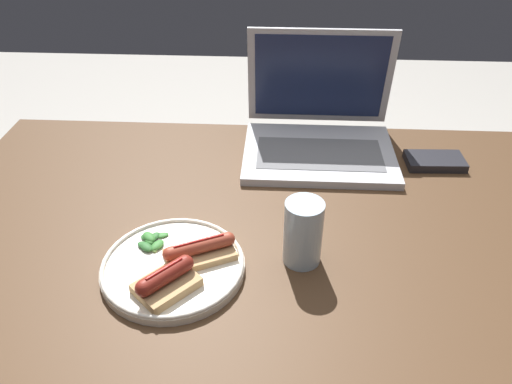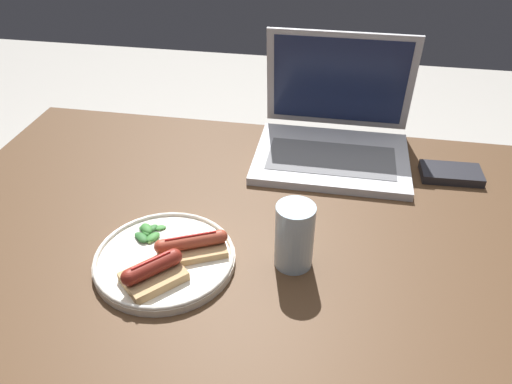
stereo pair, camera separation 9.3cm
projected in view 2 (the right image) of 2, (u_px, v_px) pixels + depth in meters
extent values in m
cube|color=#4C331E|center=(255.00, 236.00, 0.95)|extent=(1.29, 0.83, 0.04)
cylinder|color=#4C331E|center=(477.00, 291.00, 1.35)|extent=(0.06, 0.06, 0.73)
cylinder|color=#4C331E|center=(94.00, 243.00, 1.51)|extent=(0.06, 0.06, 0.73)
cube|color=#B7B7BC|center=(331.00, 158.00, 1.13)|extent=(0.34, 0.25, 0.02)
cube|color=slate|center=(331.00, 158.00, 1.11)|extent=(0.28, 0.14, 0.00)
cube|color=#B7B7BC|center=(339.00, 81.00, 1.17)|extent=(0.34, 0.04, 0.24)
cube|color=#192347|center=(339.00, 81.00, 1.17)|extent=(0.31, 0.03, 0.21)
cylinder|color=silver|center=(165.00, 260.00, 0.86)|extent=(0.24, 0.24, 0.01)
torus|color=silver|center=(164.00, 256.00, 0.86)|extent=(0.24, 0.24, 0.01)
cube|color=tan|center=(192.00, 250.00, 0.86)|extent=(0.13, 0.11, 0.01)
cylinder|color=#9E3D28|center=(191.00, 241.00, 0.85)|extent=(0.10, 0.07, 0.02)
sphere|color=#9E3D28|center=(221.00, 236.00, 0.86)|extent=(0.02, 0.02, 0.02)
sphere|color=#9E3D28|center=(161.00, 247.00, 0.84)|extent=(0.02, 0.02, 0.02)
cylinder|color=red|center=(191.00, 236.00, 0.85)|extent=(0.08, 0.04, 0.01)
cube|color=tan|center=(154.00, 277.00, 0.81)|extent=(0.12, 0.12, 0.02)
cylinder|color=maroon|center=(152.00, 267.00, 0.79)|extent=(0.07, 0.08, 0.03)
sphere|color=maroon|center=(129.00, 277.00, 0.78)|extent=(0.03, 0.03, 0.03)
sphere|color=maroon|center=(174.00, 257.00, 0.81)|extent=(0.03, 0.03, 0.03)
cylinder|color=red|center=(151.00, 261.00, 0.79)|extent=(0.05, 0.05, 0.00)
ellipsoid|color=#387A33|center=(153.00, 237.00, 0.89)|extent=(0.03, 0.03, 0.01)
ellipsoid|color=#2D662D|center=(144.00, 229.00, 0.91)|extent=(0.02, 0.02, 0.01)
ellipsoid|color=#2D662D|center=(142.00, 238.00, 0.89)|extent=(0.03, 0.03, 0.01)
ellipsoid|color=#2D662D|center=(152.00, 228.00, 0.91)|extent=(0.03, 0.03, 0.01)
ellipsoid|color=#2D662D|center=(153.00, 238.00, 0.89)|extent=(0.02, 0.02, 0.01)
ellipsoid|color=#709E4C|center=(150.00, 240.00, 0.89)|extent=(0.01, 0.02, 0.01)
ellipsoid|color=#387A33|center=(147.00, 228.00, 0.91)|extent=(0.04, 0.04, 0.01)
ellipsoid|color=#2D662D|center=(140.00, 236.00, 0.90)|extent=(0.03, 0.03, 0.01)
ellipsoid|color=#387A33|center=(146.00, 232.00, 0.91)|extent=(0.02, 0.02, 0.01)
ellipsoid|color=#387A33|center=(160.00, 228.00, 0.92)|extent=(0.03, 0.02, 0.01)
cylinder|color=silver|center=(294.00, 236.00, 0.83)|extent=(0.07, 0.07, 0.12)
cube|color=#232328|center=(451.00, 174.00, 1.08)|extent=(0.13, 0.08, 0.02)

